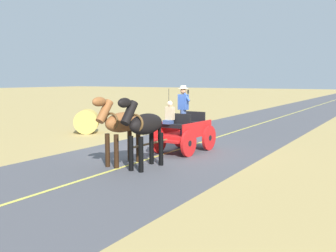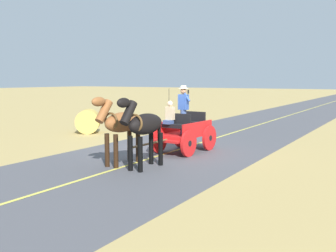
{
  "view_description": "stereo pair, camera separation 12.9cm",
  "coord_description": "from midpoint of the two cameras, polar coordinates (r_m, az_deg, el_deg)",
  "views": [
    {
      "loc": [
        -7.29,
        12.52,
        2.73
      ],
      "look_at": [
        -0.38,
        0.92,
        1.1
      ],
      "focal_mm": 41.61,
      "sensor_mm": 36.0,
      "label": 1
    },
    {
      "loc": [
        -7.4,
        12.45,
        2.73
      ],
      "look_at": [
        -0.38,
        0.92,
        1.1
      ],
      "focal_mm": 41.61,
      "sensor_mm": 36.0,
      "label": 2
    }
  ],
  "objects": [
    {
      "name": "ground_plane",
      "position": [
        14.74,
        0.86,
        -3.79
      ],
      "size": [
        200.0,
        200.0,
        0.0
      ],
      "primitive_type": "plane",
      "color": "tan"
    },
    {
      "name": "road_surface",
      "position": [
        14.74,
        0.86,
        -3.78
      ],
      "size": [
        6.66,
        160.0,
        0.01
      ],
      "primitive_type": "cube",
      "color": "#4C4C51",
      "rests_on": "ground"
    },
    {
      "name": "road_centre_stripe",
      "position": [
        14.74,
        0.86,
        -3.76
      ],
      "size": [
        0.12,
        160.0,
        0.0
      ],
      "primitive_type": "cube",
      "color": "#DBCC4C",
      "rests_on": "road_surface"
    },
    {
      "name": "horse_drawn_carriage",
      "position": [
        14.6,
        2.53,
        -0.66
      ],
      "size": [
        1.52,
        4.51,
        2.5
      ],
      "color": "red",
      "rests_on": "ground"
    },
    {
      "name": "horse_near_side",
      "position": [
        11.8,
        -3.28,
        0.03
      ],
      "size": [
        0.58,
        2.13,
        2.21
      ],
      "color": "black",
      "rests_on": "ground"
    },
    {
      "name": "horse_off_side",
      "position": [
        12.39,
        -6.7,
        0.32
      ],
      "size": [
        0.63,
        2.13,
        2.21
      ],
      "color": "brown",
      "rests_on": "ground"
    },
    {
      "name": "hay_bale",
      "position": [
        20.2,
        -11.44,
        0.69
      ],
      "size": [
        1.62,
        1.6,
        1.2
      ],
      "primitive_type": "cylinder",
      "rotation": [
        0.0,
        1.57,
        2.21
      ],
      "color": "gold",
      "rests_on": "ground"
    }
  ]
}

